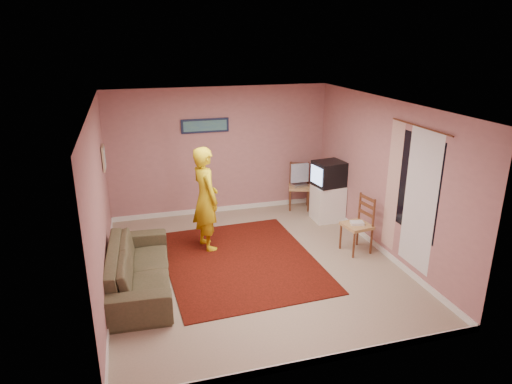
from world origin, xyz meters
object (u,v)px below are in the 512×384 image
object	(u,v)px
crt_tv	(329,174)
chair_b	(357,219)
tv_cabinet	(328,203)
sofa	(139,268)
chair_a	(299,182)
person	(206,199)

from	to	relation	value
crt_tv	chair_b	world-z (taller)	crt_tv
tv_cabinet	sofa	xyz separation A→B (m)	(-3.75, -1.67, -0.04)
crt_tv	sofa	size ratio (longest dim) A/B	0.29
chair_a	chair_b	xyz separation A→B (m)	(0.20, -2.20, 0.00)
crt_tv	chair_b	bearing A→B (deg)	-102.82
person	sofa	bearing A→B (deg)	117.42
crt_tv	chair_b	distance (m)	1.50
person	tv_cabinet	bearing A→B (deg)	-91.33
chair_a	sofa	size ratio (longest dim) A/B	0.25
tv_cabinet	person	distance (m)	2.68
crt_tv	sofa	distance (m)	4.15
chair_a	sofa	distance (m)	4.20
crt_tv	person	xyz separation A→B (m)	(-2.55, -0.60, -0.06)
crt_tv	person	distance (m)	2.62
crt_tv	tv_cabinet	bearing A→B (deg)	0.00
crt_tv	person	world-z (taller)	person
chair_a	chair_b	world-z (taller)	same
crt_tv	chair_a	size ratio (longest dim) A/B	1.13
chair_a	sofa	world-z (taller)	chair_a
chair_b	person	world-z (taller)	person
sofa	person	xyz separation A→B (m)	(1.19, 1.07, 0.59)
sofa	chair_b	bearing A→B (deg)	-83.44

